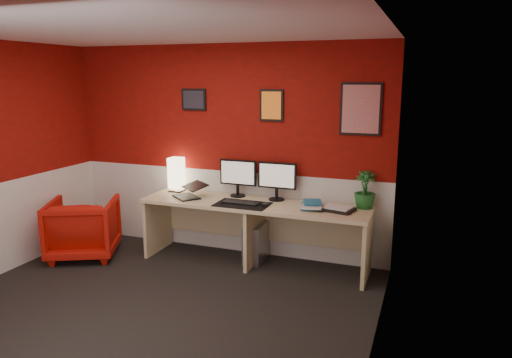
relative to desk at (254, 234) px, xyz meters
name	(u,v)px	position (x,y,z in m)	size (l,w,h in m)	color
ground	(150,311)	(-0.50, -1.41, -0.36)	(4.00, 3.50, 0.01)	black
ceiling	(136,29)	(-0.50, -1.41, 2.13)	(4.00, 3.50, 0.01)	white
wall_back	(225,150)	(-0.50, 0.34, 0.89)	(4.00, 0.01, 2.50)	maroon
wall_right	(379,198)	(1.50, -1.41, 0.89)	(0.01, 3.50, 2.50)	maroon
wainscot_back	(226,210)	(-0.50, 0.34, 0.14)	(4.00, 0.01, 1.00)	silver
wainscot_right	(373,294)	(1.49, -1.41, 0.14)	(0.01, 3.50, 1.00)	silver
desk	(254,234)	(0.00, 0.00, 0.00)	(2.60, 0.65, 0.73)	#D2B986
shoji_lamp	(176,175)	(-1.10, 0.19, 0.56)	(0.16, 0.16, 0.40)	#FFE5B2
laptop	(186,189)	(-0.83, -0.06, 0.47)	(0.33, 0.23, 0.22)	black
monitor_left	(238,172)	(-0.29, 0.22, 0.66)	(0.45, 0.06, 0.58)	black
monitor_right	(277,175)	(0.20, 0.21, 0.66)	(0.45, 0.06, 0.58)	black
desk_mat	(242,204)	(-0.10, -0.12, 0.37)	(0.60, 0.38, 0.01)	black
keyboard	(241,203)	(-0.12, -0.10, 0.38)	(0.42, 0.14, 0.02)	black
mouse	(265,204)	(0.17, -0.10, 0.39)	(0.06, 0.10, 0.03)	black
book_bottom	(301,206)	(0.55, -0.01, 0.38)	(0.23, 0.32, 0.03)	teal
book_middle	(303,205)	(0.57, -0.03, 0.40)	(0.23, 0.31, 0.02)	silver
book_top	(304,202)	(0.58, -0.02, 0.43)	(0.19, 0.26, 0.02)	teal
zen_tray	(337,209)	(0.93, 0.00, 0.38)	(0.35, 0.25, 0.03)	black
potted_plant	(365,190)	(1.19, 0.20, 0.57)	(0.23, 0.23, 0.41)	#19591E
pc_tower	(256,242)	(-0.02, 0.12, -0.14)	(0.20, 0.45, 0.45)	#99999E
armchair	(83,228)	(-2.00, -0.47, -0.01)	(0.75, 0.77, 0.70)	red
art_left	(194,100)	(-0.90, 0.33, 1.49)	(0.32, 0.02, 0.26)	black
art_center	(272,105)	(0.09, 0.33, 1.44)	(0.28, 0.02, 0.36)	orange
art_right	(361,109)	(1.09, 0.33, 1.42)	(0.44, 0.02, 0.56)	red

